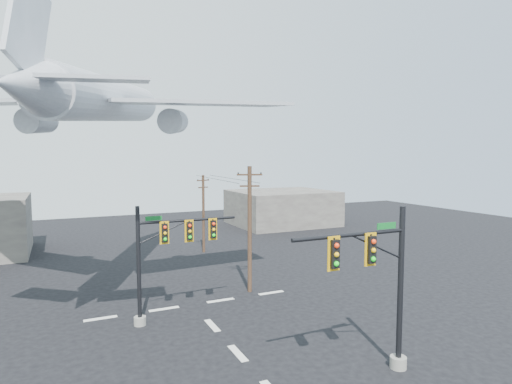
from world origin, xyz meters
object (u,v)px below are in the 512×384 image
signal_mast_near (381,288)px  airliner (106,100)px  signal_mast_far (165,257)px  utility_pole_a (250,227)px  utility_pole_b (203,212)px

signal_mast_near → airliner: size_ratio=0.29×
airliner → signal_mast_far: bearing=-137.3°
signal_mast_near → airliner: airliner is taller
signal_mast_near → utility_pole_a: 13.72m
signal_mast_far → airliner: size_ratio=0.27×
signal_mast_near → signal_mast_far: (-7.56, 10.57, -0.07)m
utility_pole_b → airliner: 17.69m
signal_mast_near → signal_mast_far: signal_mast_near is taller
signal_mast_near → signal_mast_far: size_ratio=1.08×
signal_mast_near → signal_mast_far: 12.99m
utility_pole_b → utility_pole_a: bearing=-118.4°
utility_pole_a → utility_pole_b: bearing=105.6°
signal_mast_far → airliner: airliner is taller
signal_mast_far → utility_pole_b: utility_pole_b is taller
signal_mast_near → utility_pole_a: utility_pole_a is taller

